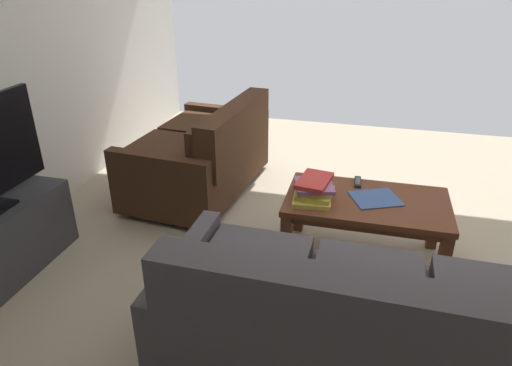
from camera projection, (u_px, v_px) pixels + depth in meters
ground_plane at (373, 267)px, 3.18m from camera, size 5.42×5.95×0.01m
sofa_main at (362, 331)px, 2.13m from camera, size 1.93×0.93×0.87m
loveseat_near at (203, 154)px, 4.05m from camera, size 1.00×1.47×0.82m
coffee_table at (366, 209)px, 3.10m from camera, size 1.07×0.62×0.47m
book_stack at (314, 190)px, 3.04m from camera, size 0.30×0.33×0.15m
tv_remote at (358, 182)px, 3.28m from camera, size 0.05×0.16×0.02m
loose_magazine at (375, 199)px, 3.07m from camera, size 0.38×0.36×0.01m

